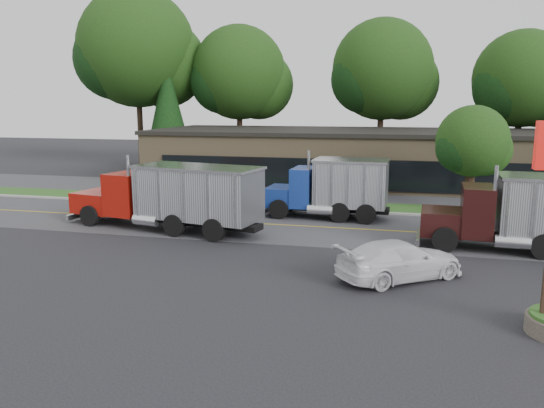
{
  "coord_description": "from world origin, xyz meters",
  "views": [
    {
      "loc": [
        5.85,
        -17.99,
        6.4
      ],
      "look_at": [
        0.2,
        5.57,
        1.8
      ],
      "focal_mm": 35.0,
      "sensor_mm": 36.0,
      "label": 1
    }
  ],
  "objects_px": {
    "dump_truck_blue": "(334,187)",
    "rally_car": "(400,260)",
    "dump_truck_red": "(174,195)",
    "dump_truck_maroon": "(527,211)"
  },
  "relations": [
    {
      "from": "dump_truck_maroon",
      "to": "rally_car",
      "type": "bearing_deg",
      "value": 47.24
    },
    {
      "from": "dump_truck_red",
      "to": "rally_car",
      "type": "distance_m",
      "value": 12.45
    },
    {
      "from": "dump_truck_maroon",
      "to": "rally_car",
      "type": "xyz_separation_m",
      "value": [
        -5.3,
        -5.07,
        -1.09
      ]
    },
    {
      "from": "dump_truck_red",
      "to": "rally_car",
      "type": "xyz_separation_m",
      "value": [
        11.25,
        -5.21,
        -1.1
      ]
    },
    {
      "from": "dump_truck_red",
      "to": "rally_car",
      "type": "relative_size",
      "value": 2.22
    },
    {
      "from": "dump_truck_red",
      "to": "rally_car",
      "type": "height_order",
      "value": "dump_truck_red"
    },
    {
      "from": "dump_truck_maroon",
      "to": "dump_truck_red",
      "type": "bearing_deg",
      "value": 3.01
    },
    {
      "from": "dump_truck_blue",
      "to": "rally_car",
      "type": "height_order",
      "value": "dump_truck_blue"
    },
    {
      "from": "dump_truck_blue",
      "to": "rally_car",
      "type": "xyz_separation_m",
      "value": [
        3.68,
        -10.08,
        -1.08
      ]
    },
    {
      "from": "dump_truck_maroon",
      "to": "rally_car",
      "type": "relative_size",
      "value": 1.63
    }
  ]
}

